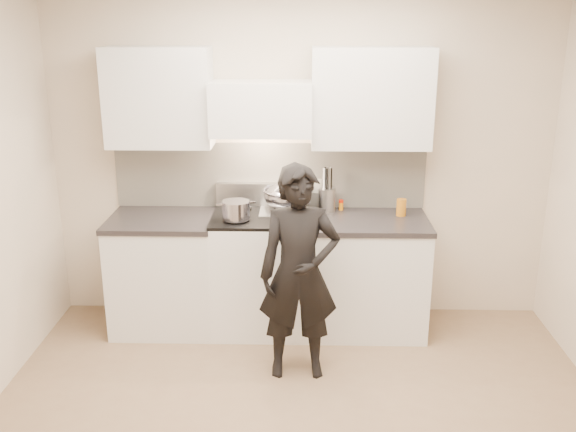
{
  "coord_description": "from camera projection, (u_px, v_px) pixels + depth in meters",
  "views": [
    {
      "loc": [
        0.02,
        -3.29,
        2.44
      ],
      "look_at": [
        -0.09,
        1.05,
        1.06
      ],
      "focal_mm": 40.0,
      "sensor_mm": 36.0,
      "label": 1
    }
  ],
  "objects": [
    {
      "name": "spice_jar",
      "position": [
        341.0,
        205.0,
        5.16
      ],
      "size": [
        0.04,
        0.04,
        0.08
      ],
      "color": "orange",
      "rests_on": "counter_right"
    },
    {
      "name": "counter_right",
      "position": [
        367.0,
        274.0,
        5.08
      ],
      "size": [
        0.92,
        0.67,
        0.92
      ],
      "color": "silver",
      "rests_on": "ground"
    },
    {
      "name": "counter_left",
      "position": [
        165.0,
        272.0,
        5.12
      ],
      "size": [
        0.82,
        0.67,
        0.92
      ],
      "color": "silver",
      "rests_on": "ground"
    },
    {
      "name": "room_shell",
      "position": [
        290.0,
        163.0,
        3.75
      ],
      "size": [
        4.04,
        3.54,
        2.7
      ],
      "color": "beige",
      "rests_on": "ground"
    },
    {
      "name": "stock_pot",
      "position": [
        236.0,
        210.0,
        4.8
      ],
      "size": [
        0.29,
        0.26,
        0.14
      ],
      "color": "#ACA9BA",
      "rests_on": "stove"
    },
    {
      "name": "utensil_crock",
      "position": [
        327.0,
        198.0,
        5.1
      ],
      "size": [
        0.13,
        0.13,
        0.36
      ],
      "color": "#B1B1B1",
      "rests_on": "counter_right"
    },
    {
      "name": "stove",
      "position": [
        262.0,
        271.0,
        5.1
      ],
      "size": [
        0.76,
        0.65,
        0.96
      ],
      "color": "white",
      "rests_on": "ground"
    },
    {
      "name": "oil_glass",
      "position": [
        401.0,
        207.0,
        5.01
      ],
      "size": [
        0.08,
        0.08,
        0.13
      ],
      "color": "#B56A15",
      "rests_on": "counter_right"
    },
    {
      "name": "wok",
      "position": [
        288.0,
        196.0,
        5.04
      ],
      "size": [
        0.39,
        0.47,
        0.32
      ],
      "color": "#ACA9BA",
      "rests_on": "stove"
    },
    {
      "name": "person",
      "position": [
        299.0,
        273.0,
        4.34
      ],
      "size": [
        0.57,
        0.4,
        1.5
      ],
      "primitive_type": "imported",
      "rotation": [
        0.0,
        0.0,
        0.07
      ],
      "color": "black",
      "rests_on": "ground"
    }
  ]
}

